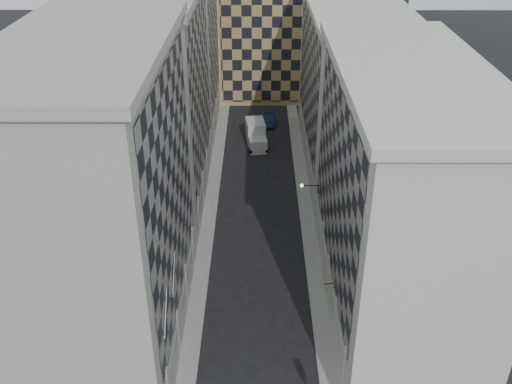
{
  "coord_description": "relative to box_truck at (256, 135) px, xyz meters",
  "views": [
    {
      "loc": [
        -0.01,
        -23.72,
        32.8
      ],
      "look_at": [
        -0.15,
        13.18,
        11.67
      ],
      "focal_mm": 40.0,
      "sensor_mm": 36.0,
      "label": 1
    }
  ],
  "objects": [
    {
      "name": "bldg_left_a",
      "position": [
        -10.61,
        -35.45,
        10.44
      ],
      "size": [
        10.8,
        22.8,
        23.7
      ],
      "color": "#A5A195",
      "rests_on": "ground"
    },
    {
      "name": "bldg_left_c",
      "position": [
        -10.61,
        8.55,
        9.44
      ],
      "size": [
        10.8,
        22.8,
        21.7
      ],
      "color": "#A5A195",
      "rests_on": "ground"
    },
    {
      "name": "shop_sign",
      "position": [
        5.69,
        -34.76,
        2.45
      ],
      "size": [
        0.79,
        0.69,
        0.77
      ],
      "rotation": [
        0.0,
        0.0,
        0.18
      ],
      "color": "black",
      "rests_on": "ground"
    },
    {
      "name": "bldg_left_b",
      "position": [
        -10.61,
        -13.45,
        9.94
      ],
      "size": [
        10.8,
        22.8,
        22.7
      ],
      "color": "gray",
      "rests_on": "ground"
    },
    {
      "name": "bldg_right_a",
      "position": [
        11.15,
        -31.45,
        8.94
      ],
      "size": [
        10.8,
        26.8,
        20.7
      ],
      "color": "beige",
      "rests_on": "ground"
    },
    {
      "name": "bldg_right_b",
      "position": [
        11.17,
        -4.45,
        8.46
      ],
      "size": [
        10.8,
        28.8,
        19.7
      ],
      "color": "beige",
      "rests_on": "ground"
    },
    {
      "name": "box_truck",
      "position": [
        0.0,
        0.0,
        0.0
      ],
      "size": [
        3.06,
        6.04,
        3.18
      ],
      "rotation": [
        0.0,
        0.0,
        0.12
      ],
      "color": "silver",
      "rests_on": "ground"
    },
    {
      "name": "sidewalk_east",
      "position": [
        5.52,
        -16.45,
        -1.31
      ],
      "size": [
        1.5,
        100.0,
        0.15
      ],
      "primitive_type": "cube",
      "color": "gray",
      "rests_on": "ground"
    },
    {
      "name": "flagpoles_left",
      "position": [
        -5.63,
        -40.45,
        6.62
      ],
      "size": [
        0.1,
        6.33,
        2.33
      ],
      "color": "gray",
      "rests_on": "ground"
    },
    {
      "name": "tan_block",
      "position": [
        2.27,
        21.44,
        8.05
      ],
      "size": [
        16.8,
        14.8,
        18.8
      ],
      "color": "tan",
      "rests_on": "ground"
    },
    {
      "name": "sidewalk_west",
      "position": [
        -4.98,
        -16.45,
        -1.31
      ],
      "size": [
        1.5,
        100.0,
        0.15
      ],
      "primitive_type": "cube",
      "color": "gray",
      "rests_on": "ground"
    },
    {
      "name": "bracket_lamp",
      "position": [
        4.65,
        -22.45,
        4.82
      ],
      "size": [
        1.98,
        0.36,
        0.36
      ],
      "color": "black",
      "rests_on": "ground"
    },
    {
      "name": "dark_car",
      "position": [
        1.96,
        6.99,
        -0.66
      ],
      "size": [
        1.67,
        4.45,
        1.45
      ],
      "primitive_type": "imported",
      "rotation": [
        0.0,
        0.0,
        -0.03
      ],
      "color": "#0F1A38",
      "rests_on": "ground"
    }
  ]
}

